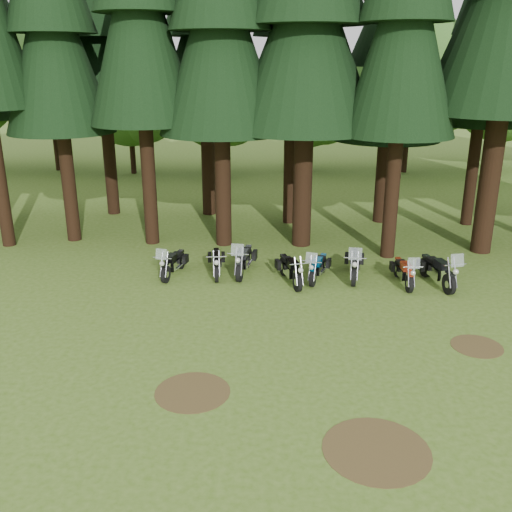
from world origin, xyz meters
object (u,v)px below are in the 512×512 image
at_px(motorcycle_4, 318,268).
at_px(motorcycle_5, 354,265).
at_px(motorcycle_1, 216,263).
at_px(motorcycle_7, 437,271).
at_px(motorcycle_3, 290,270).
at_px(motorcycle_2, 244,261).
at_px(motorcycle_6, 404,272).
at_px(motorcycle_0, 173,264).

relative_size(motorcycle_4, motorcycle_5, 0.87).
relative_size(motorcycle_1, motorcycle_7, 0.88).
relative_size(motorcycle_4, motorcycle_7, 0.85).
bearing_deg(motorcycle_4, motorcycle_7, 12.42).
bearing_deg(motorcycle_3, motorcycle_4, 3.90).
height_order(motorcycle_2, motorcycle_5, motorcycle_5).
relative_size(motorcycle_4, motorcycle_6, 0.97).
height_order(motorcycle_3, motorcycle_4, motorcycle_4).
relative_size(motorcycle_3, motorcycle_4, 1.06).
relative_size(motorcycle_0, motorcycle_1, 0.99).
distance_m(motorcycle_5, motorcycle_6, 1.75).
distance_m(motorcycle_1, motorcycle_6, 6.65).
distance_m(motorcycle_0, motorcycle_6, 8.18).
bearing_deg(motorcycle_3, motorcycle_2, 136.15).
distance_m(motorcycle_3, motorcycle_5, 2.36).
bearing_deg(motorcycle_7, motorcycle_5, 154.39).
relative_size(motorcycle_5, motorcycle_6, 1.12).
relative_size(motorcycle_0, motorcycle_3, 0.97).
relative_size(motorcycle_1, motorcycle_3, 0.97).
bearing_deg(motorcycle_0, motorcycle_6, 7.96).
xyz_separation_m(motorcycle_3, motorcycle_5, (2.29, 0.56, 0.03)).
bearing_deg(motorcycle_0, motorcycle_2, 18.63).
distance_m(motorcycle_0, motorcycle_7, 9.33).
xyz_separation_m(motorcycle_3, motorcycle_7, (5.08, -0.06, 0.04)).
xyz_separation_m(motorcycle_2, motorcycle_5, (3.96, -0.31, 0.00)).
relative_size(motorcycle_0, motorcycle_5, 0.89).
distance_m(motorcycle_3, motorcycle_6, 3.94).
height_order(motorcycle_1, motorcycle_6, motorcycle_6).
bearing_deg(motorcycle_1, motorcycle_3, -21.61).
bearing_deg(motorcycle_0, motorcycle_4, 9.86).
relative_size(motorcycle_3, motorcycle_6, 1.04).
xyz_separation_m(motorcycle_0, motorcycle_1, (1.56, 0.17, -0.00)).
relative_size(motorcycle_2, motorcycle_5, 1.00).
distance_m(motorcycle_5, motorcycle_7, 2.86).
relative_size(motorcycle_3, motorcycle_5, 0.92).
height_order(motorcycle_0, motorcycle_7, motorcycle_7).
relative_size(motorcycle_1, motorcycle_5, 0.89).
xyz_separation_m(motorcycle_0, motorcycle_3, (4.22, -0.59, 0.02)).
relative_size(motorcycle_3, motorcycle_7, 0.91).
distance_m(motorcycle_0, motorcycle_1, 1.56).
bearing_deg(motorcycle_6, motorcycle_4, 168.54).
distance_m(motorcycle_0, motorcycle_2, 2.57).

